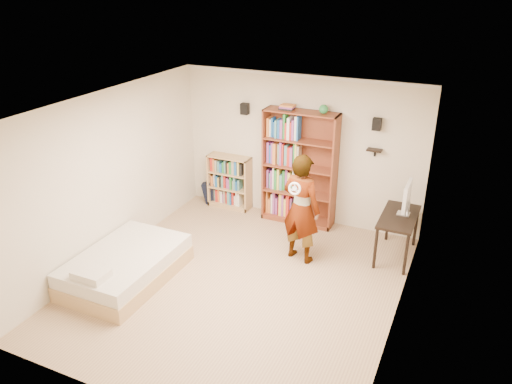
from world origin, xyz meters
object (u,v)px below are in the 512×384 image
low_bookshelf (230,182)px  computer_desk (397,236)px  person (301,208)px  tall_bookshelf (299,169)px  daybed (126,263)px

low_bookshelf → computer_desk: bearing=-9.7°
computer_desk → person: bearing=-153.2°
low_bookshelf → computer_desk: 3.38m
tall_bookshelf → low_bookshelf: tall_bookshelf is taller
tall_bookshelf → person: 1.34m
daybed → tall_bookshelf: bearing=59.7°
tall_bookshelf → computer_desk: 2.07m
daybed → person: 2.80m
tall_bookshelf → computer_desk: size_ratio=1.94×
computer_desk → person: 1.65m
person → low_bookshelf: bearing=-20.1°
tall_bookshelf → daybed: tall_bookshelf is taller
low_bookshelf → daybed: (-0.25, -2.93, -0.25)m
computer_desk → daybed: (-3.58, -2.36, -0.09)m
tall_bookshelf → person: size_ratio=1.17×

